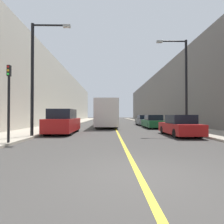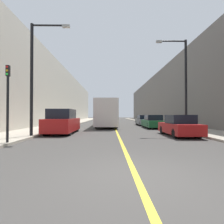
{
  "view_description": "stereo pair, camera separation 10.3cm",
  "coord_description": "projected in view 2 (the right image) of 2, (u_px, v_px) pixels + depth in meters",
  "views": [
    {
      "loc": [
        -0.76,
        -4.31,
        1.52
      ],
      "look_at": [
        -0.29,
        19.86,
        1.9
      ],
      "focal_mm": 28.0,
      "sensor_mm": 36.0,
      "label": 1
    },
    {
      "loc": [
        -0.66,
        -4.31,
        1.52
      ],
      "look_at": [
        -0.29,
        19.86,
        1.9
      ],
      "focal_mm": 28.0,
      "sensor_mm": 36.0,
      "label": 2
    }
  ],
  "objects": [
    {
      "name": "bus",
      "position": [
        107.0,
        113.0,
        23.59
      ],
      "size": [
        2.54,
        12.62,
        3.23
      ],
      "color": "silver",
      "rests_on": "ground"
    },
    {
      "name": "car_right_far",
      "position": [
        144.0,
        121.0,
        25.06
      ],
      "size": [
        1.89,
        4.76,
        1.47
      ],
      "color": "#51565B",
      "rests_on": "ground"
    },
    {
      "name": "road_center_line",
      "position": [
        113.0,
        122.0,
        34.29
      ],
      "size": [
        0.16,
        72.0,
        0.01
      ],
      "primitive_type": "cube",
      "color": "gold",
      "rests_on": "ground"
    },
    {
      "name": "traffic_light",
      "position": [
        8.0,
        100.0,
        8.73
      ],
      "size": [
        0.16,
        0.18,
        3.87
      ],
      "color": "black",
      "rests_on": "sidewalk_left"
    },
    {
      "name": "building_row_left",
      "position": [
        56.0,
        96.0,
        34.21
      ],
      "size": [
        4.0,
        72.0,
        10.52
      ],
      "primitive_type": "cube",
      "color": "#B7B2A3",
      "rests_on": "ground"
    },
    {
      "name": "street_lamp_right",
      "position": [
        183.0,
        79.0,
        14.81
      ],
      "size": [
        2.63,
        0.24,
        7.76
      ],
      "color": "black",
      "rests_on": "sidewalk_right"
    },
    {
      "name": "car_right_near",
      "position": [
        179.0,
        126.0,
        12.55
      ],
      "size": [
        1.81,
        4.26,
        1.51
      ],
      "color": "maroon",
      "rests_on": "ground"
    },
    {
      "name": "sidewalk_right",
      "position": [
        150.0,
        122.0,
        34.41
      ],
      "size": [
        3.62,
        72.0,
        0.14
      ],
      "primitive_type": "cube",
      "color": "#A89E8C",
      "rests_on": "ground"
    },
    {
      "name": "street_lamp_left",
      "position": [
        35.0,
        71.0,
        11.65
      ],
      "size": [
        2.63,
        0.24,
        7.49
      ],
      "color": "black",
      "rests_on": "sidewalk_left"
    },
    {
      "name": "sidewalk_left",
      "position": [
        75.0,
        122.0,
        34.18
      ],
      "size": [
        3.62,
        72.0,
        0.14
      ],
      "primitive_type": "cube",
      "color": "#A89E8C",
      "rests_on": "ground"
    },
    {
      "name": "car_right_mid",
      "position": [
        153.0,
        122.0,
        19.75
      ],
      "size": [
        1.85,
        4.32,
        1.5
      ],
      "color": "#145128",
      "rests_on": "ground"
    },
    {
      "name": "ground_plane",
      "position": [
        136.0,
        176.0,
        4.3
      ],
      "size": [
        200.0,
        200.0,
        0.0
      ],
      "primitive_type": "plane",
      "color": "#3F3D3A"
    },
    {
      "name": "building_row_right",
      "position": [
        169.0,
        97.0,
        34.54
      ],
      "size": [
        4.0,
        72.0,
        10.23
      ],
      "primitive_type": "cube",
      "color": "#66605B",
      "rests_on": "ground"
    },
    {
      "name": "parked_suv_left",
      "position": [
        63.0,
        122.0,
        14.12
      ],
      "size": [
        2.0,
        4.74,
        1.97
      ],
      "color": "maroon",
      "rests_on": "ground"
    }
  ]
}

